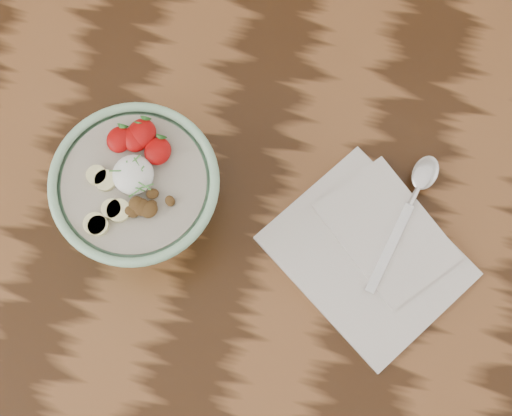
{
  "coord_description": "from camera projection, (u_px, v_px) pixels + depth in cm",
  "views": [
    {
      "loc": [
        8.42,
        -21.47,
        164.88
      ],
      "look_at": [
        3.54,
        -1.12,
        86.81
      ],
      "focal_mm": 50.0,
      "sensor_mm": 36.0,
      "label": 1
    }
  ],
  "objects": [
    {
      "name": "breakfast_bowl",
      "position": [
        139.0,
        192.0,
        0.87
      ],
      "size": [
        20.04,
        20.04,
        13.06
      ],
      "rotation": [
        0.0,
        0.0,
        0.43
      ],
      "color": "#98CCA4",
      "rests_on": "table"
    },
    {
      "name": "table",
      "position": [
        234.0,
        233.0,
        1.02
      ],
      "size": [
        160.0,
        90.0,
        75.0
      ],
      "color": "black",
      "rests_on": "ground"
    },
    {
      "name": "spoon",
      "position": [
        417.0,
        191.0,
        0.92
      ],
      "size": [
        6.86,
        19.91,
        1.04
      ],
      "rotation": [
        0.0,
        0.0,
        -0.24
      ],
      "color": "silver",
      "rests_on": "napkin"
    },
    {
      "name": "napkin",
      "position": [
        371.0,
        251.0,
        0.91
      ],
      "size": [
        29.41,
        28.3,
        1.41
      ],
      "rotation": [
        0.0,
        0.0,
        -0.61
      ],
      "color": "silver",
      "rests_on": "table"
    }
  ]
}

